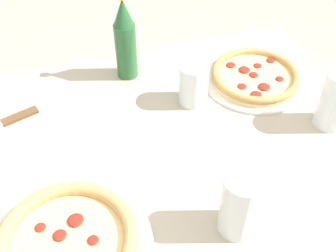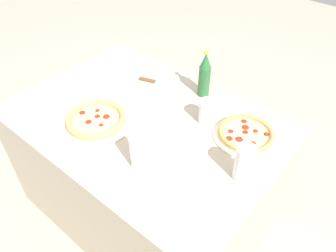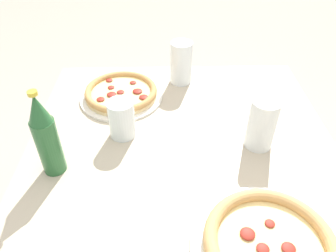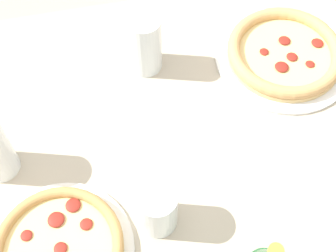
% 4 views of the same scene
% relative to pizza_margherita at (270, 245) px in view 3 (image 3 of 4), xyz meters
% --- Properties ---
extents(pizza_margherita, '(0.33, 0.33, 0.04)m').
position_rel_pizza_margherita_xyz_m(pizza_margherita, '(0.00, 0.00, 0.00)').
color(pizza_margherita, white).
rests_on(pizza_margherita, table).
extents(pizza_veggie, '(0.28, 0.28, 0.04)m').
position_rel_pizza_margherita_xyz_m(pizza_veggie, '(-0.57, -0.36, -0.00)').
color(pizza_veggie, silver).
rests_on(pizza_veggie, table).
extents(glass_iced_tea, '(0.08, 0.08, 0.12)m').
position_rel_pizza_margherita_xyz_m(glass_iced_tea, '(-0.38, -0.34, 0.03)').
color(glass_iced_tea, white).
rests_on(glass_iced_tea, table).
extents(glass_red_wine, '(0.08, 0.08, 0.15)m').
position_rel_pizza_margherita_xyz_m(glass_red_wine, '(-0.68, -0.15, 0.05)').
color(glass_red_wine, white).
rests_on(glass_red_wine, table).
extents(glass_lemonade, '(0.08, 0.08, 0.15)m').
position_rel_pizza_margherita_xyz_m(glass_lemonade, '(-0.33, 0.05, 0.05)').
color(glass_lemonade, white).
rests_on(glass_lemonade, table).
extents(beer_bottle, '(0.06, 0.06, 0.25)m').
position_rel_pizza_margherita_xyz_m(beer_bottle, '(-0.24, -0.50, 0.10)').
color(beer_bottle, '#286033').
rests_on(beer_bottle, table).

